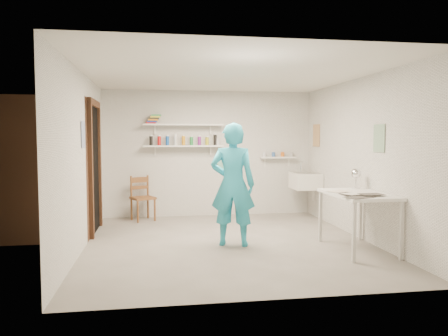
{
  "coord_description": "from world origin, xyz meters",
  "views": [
    {
      "loc": [
        -1.02,
        -6.1,
        1.51
      ],
      "look_at": [
        0.0,
        0.4,
        1.05
      ],
      "focal_mm": 35.0,
      "sensor_mm": 36.0,
      "label": 1
    }
  ],
  "objects": [
    {
      "name": "wall_left",
      "position": [
        -2.01,
        0.0,
        1.2
      ],
      "size": [
        0.02,
        4.5,
        2.4
      ],
      "primitive_type": "cube",
      "color": "silver",
      "rests_on": "ground"
    },
    {
      "name": "door_lintel",
      "position": [
        -1.97,
        1.05,
        2.05
      ],
      "size": [
        0.06,
        1.05,
        0.1
      ],
      "primitive_type": "cube",
      "color": "brown",
      "rests_on": "wall_left"
    },
    {
      "name": "poster_right_b",
      "position": [
        1.99,
        -0.55,
        1.5
      ],
      "size": [
        0.01,
        0.3,
        0.38
      ],
      "primitive_type": "cube",
      "color": "#3F724C",
      "rests_on": "wall_right"
    },
    {
      "name": "ledge_shelf",
      "position": [
        1.35,
        2.17,
        1.12
      ],
      "size": [
        0.7,
        0.14,
        0.03
      ],
      "primitive_type": "cube",
      "color": "white",
      "rests_on": "wall_back"
    },
    {
      "name": "doorway_recess",
      "position": [
        -1.99,
        1.05,
        1.0
      ],
      "size": [
        0.02,
        0.9,
        2.0
      ],
      "primitive_type": "cube",
      "color": "black",
      "rests_on": "wall_left"
    },
    {
      "name": "spray_cans",
      "position": [
        -0.5,
        2.13,
        1.45
      ],
      "size": [
        1.31,
        0.06,
        0.17
      ],
      "color": "black",
      "rests_on": "shelf_lower"
    },
    {
      "name": "ledge_pots",
      "position": [
        1.35,
        2.17,
        1.18
      ],
      "size": [
        0.48,
        0.07,
        0.09
      ],
      "color": "silver",
      "rests_on": "ledge_shelf"
    },
    {
      "name": "wall_front",
      "position": [
        0.0,
        -2.26,
        1.2
      ],
      "size": [
        4.0,
        0.02,
        2.4
      ],
      "primitive_type": "cube",
      "color": "silver",
      "rests_on": "ground"
    },
    {
      "name": "ceiling",
      "position": [
        0.0,
        0.0,
        2.41
      ],
      "size": [
        4.0,
        4.5,
        0.02
      ],
      "primitive_type": "cube",
      "color": "silver",
      "rests_on": "wall_back"
    },
    {
      "name": "poster_right_a",
      "position": [
        1.99,
        1.8,
        1.55
      ],
      "size": [
        0.01,
        0.34,
        0.42
      ],
      "primitive_type": "cube",
      "color": "#995933",
      "rests_on": "wall_right"
    },
    {
      "name": "desk_lamp",
      "position": [
        1.83,
        -0.22,
        0.99
      ],
      "size": [
        0.15,
        0.15,
        0.15
      ],
      "primitive_type": "sphere",
      "color": "silver",
      "rests_on": "work_table"
    },
    {
      "name": "wall_back",
      "position": [
        0.0,
        2.26,
        1.2
      ],
      "size": [
        4.0,
        0.02,
        2.4
      ],
      "primitive_type": "cube",
      "color": "silver",
      "rests_on": "ground"
    },
    {
      "name": "papers",
      "position": [
        1.64,
        -0.68,
        0.79
      ],
      "size": [
        0.3,
        0.22,
        0.03
      ],
      "color": "silver",
      "rests_on": "work_table"
    },
    {
      "name": "door_jamb_near",
      "position": [
        -1.97,
        0.55,
        1.0
      ],
      "size": [
        0.06,
        0.1,
        2.0
      ],
      "primitive_type": "cube",
      "color": "brown",
      "rests_on": "ground"
    },
    {
      "name": "shelf_upper",
      "position": [
        -0.5,
        2.13,
        1.75
      ],
      "size": [
        1.5,
        0.22,
        0.03
      ],
      "primitive_type": "cube",
      "color": "white",
      "rests_on": "wall_back"
    },
    {
      "name": "poster_left",
      "position": [
        -1.99,
        0.05,
        1.55
      ],
      "size": [
        0.01,
        0.28,
        0.36
      ],
      "primitive_type": "cube",
      "color": "#334C7F",
      "rests_on": "wall_left"
    },
    {
      "name": "book_stack",
      "position": [
        -1.05,
        2.13,
        1.85
      ],
      "size": [
        0.28,
        0.14,
        0.17
      ],
      "color": "red",
      "rests_on": "shelf_upper"
    },
    {
      "name": "wall_right",
      "position": [
        2.01,
        0.0,
        1.2
      ],
      "size": [
        0.02,
        4.5,
        2.4
      ],
      "primitive_type": "cube",
      "color": "silver",
      "rests_on": "ground"
    },
    {
      "name": "belfast_sink",
      "position": [
        1.75,
        1.7,
        0.7
      ],
      "size": [
        0.48,
        0.6,
        0.3
      ],
      "primitive_type": "cube",
      "color": "white",
      "rests_on": "wall_right"
    },
    {
      "name": "man",
      "position": [
        0.04,
        -0.15,
        0.86
      ],
      "size": [
        0.71,
        0.57,
        1.71
      ],
      "primitive_type": "imported",
      "rotation": [
        0.0,
        0.0,
        2.86
      ],
      "color": "#29AFD0",
      "rests_on": "ground"
    },
    {
      "name": "wooden_chair",
      "position": [
        -1.26,
        1.9,
        0.41
      ],
      "size": [
        0.5,
        0.49,
        0.82
      ],
      "primitive_type": "cube",
      "rotation": [
        0.0,
        0.0,
        0.42
      ],
      "color": "brown",
      "rests_on": "ground"
    },
    {
      "name": "floor",
      "position": [
        0.0,
        0.0,
        -0.01
      ],
      "size": [
        4.0,
        4.5,
        0.02
      ],
      "primitive_type": "cube",
      "color": "slate",
      "rests_on": "ground"
    },
    {
      "name": "corridor_box",
      "position": [
        -2.7,
        1.05,
        1.05
      ],
      "size": [
        1.4,
        1.5,
        2.1
      ],
      "primitive_type": "cube",
      "color": "brown",
      "rests_on": "ground"
    },
    {
      "name": "work_table",
      "position": [
        1.64,
        -0.68,
        0.39
      ],
      "size": [
        0.7,
        1.16,
        0.77
      ],
      "primitive_type": "cube",
      "color": "white",
      "rests_on": "ground"
    },
    {
      "name": "shelf_lower",
      "position": [
        -0.5,
        2.13,
        1.35
      ],
      "size": [
        1.5,
        0.22,
        0.03
      ],
      "primitive_type": "cube",
      "color": "white",
      "rests_on": "wall_back"
    },
    {
      "name": "wall_clock",
      "position": [
        -0.03,
        0.07,
        1.14
      ],
      "size": [
        0.31,
        0.12,
        0.31
      ],
      "primitive_type": "cylinder",
      "rotation": [
        1.57,
        0.0,
        -0.28
      ],
      "color": "beige",
      "rests_on": "man"
    },
    {
      "name": "door_jamb_far",
      "position": [
        -1.97,
        1.55,
        1.0
      ],
      "size": [
        0.06,
        0.1,
        2.0
      ],
      "primitive_type": "cube",
      "color": "brown",
      "rests_on": "ground"
    }
  ]
}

